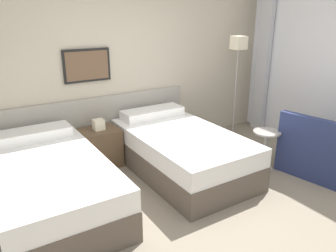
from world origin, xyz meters
name	(u,v)px	position (x,y,z in m)	size (l,w,h in m)	color
ground_plane	(212,210)	(0.00, 0.00, 0.00)	(16.00, 16.00, 0.00)	slate
wall_headboard	(125,66)	(-0.04, 2.01, 1.29)	(10.00, 0.10, 2.70)	#B7AD99
bed_near_door	(50,185)	(-1.46, 0.96, 0.29)	(1.15, 2.00, 0.68)	brown
bed_near_window	(181,151)	(0.24, 0.96, 0.29)	(1.15, 2.00, 0.68)	brown
nightstand	(100,147)	(-0.61, 1.69, 0.27)	(0.51, 0.44, 0.67)	brown
floor_lamp	(238,57)	(1.71, 1.54, 1.35)	(0.24, 0.24, 1.68)	#9E9993
side_table	(266,144)	(1.23, 0.39, 0.37)	(0.36, 0.36, 0.54)	gray
armchair	(319,153)	(1.77, -0.03, 0.26)	(0.94, 0.97, 0.82)	navy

